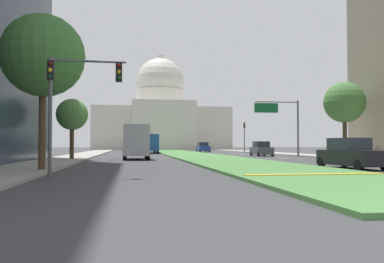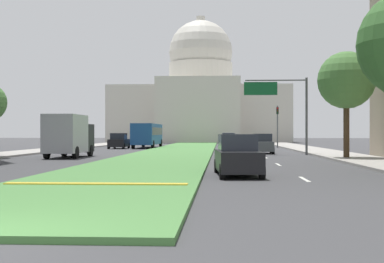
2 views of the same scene
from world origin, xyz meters
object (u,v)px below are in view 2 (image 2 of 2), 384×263
Objects in this scene: sedan_distant at (119,141)px; box_truck_delivery at (69,135)px; capitol_building at (201,101)px; sedan_far_horizon at (228,140)px; city_bus at (147,133)px; traffic_light_far_right at (278,121)px; street_tree_right_mid at (346,81)px; sedan_lead_stopped at (237,156)px; sedan_midblock at (263,144)px; overhead_guide_sign at (283,100)px.

box_truck_delivery is (0.53, -22.59, 0.83)m from sedan_distant.
capitol_building reaches higher than sedan_far_horizon.
city_bus reaches higher than sedan_far_horizon.
traffic_light_far_right reaches higher than sedan_far_horizon.
traffic_light_far_right is at bearing 3.16° from city_bus.
traffic_light_far_right is 28.97m from street_tree_right_mid.
box_truck_delivery is at bearing -110.57° from sedan_far_horizon.
box_truck_delivery is at bearing 175.12° from street_tree_right_mid.
sedan_lead_stopped is (-8.06, -14.70, -4.68)m from street_tree_right_mid.
capitol_building reaches higher than street_tree_right_mid.
street_tree_right_mid is at bearing -86.42° from traffic_light_far_right.
traffic_light_far_right reaches higher than box_truck_delivery.
sedan_midblock is 0.96× the size of sedan_far_horizon.
sedan_distant is (-18.97, -4.51, -2.47)m from traffic_light_far_right.
traffic_light_far_right is 8.91m from sedan_far_horizon.
sedan_distant is 0.99× the size of sedan_far_horizon.
capitol_building is 43.87m from city_bus.
overhead_guide_sign is at bearing 18.69° from box_truck_delivery.
traffic_light_far_right is at bearing 13.36° from sedan_distant.
overhead_guide_sign is 1.37× the size of sedan_lead_stopped.
capitol_building is at bearing 98.41° from overhead_guide_sign.
capitol_building is 70.00m from box_truck_delivery.
street_tree_right_mid is at bearing -77.44° from sedan_far_horizon.
traffic_light_far_right is 0.69× the size of street_tree_right_mid.
sedan_far_horizon is at bearing 102.56° from street_tree_right_mid.
sedan_far_horizon is at bearing 89.68° from sedan_lead_stopped.
city_bus is at bearing -96.51° from capitol_building.
street_tree_right_mid is 1.81× the size of sedan_midblock.
street_tree_right_mid is at bearing -63.80° from sedan_midblock.
traffic_light_far_right is 21.56m from overhead_guide_sign.
sedan_midblock is (7.92, -60.74, -7.49)m from capitol_building.
sedan_far_horizon is (0.27, 49.65, 0.01)m from sedan_lead_stopped.
street_tree_right_mid is 1.18× the size of box_truck_delivery.
sedan_distant is 4.72m from city_bus.
sedan_lead_stopped is at bearing -96.84° from sedan_midblock.
street_tree_right_mid reaches higher than overhead_guide_sign.
capitol_building is at bearing 83.49° from city_bus.
traffic_light_far_right is 1.09× the size of sedan_lead_stopped.
sedan_distant is 0.67× the size of box_truck_delivery.
street_tree_right_mid reaches higher than sedan_midblock.
box_truck_delivery is (-18.44, -27.10, -1.64)m from traffic_light_far_right.
box_truck_delivery is (-16.68, -5.64, -2.96)m from overhead_guide_sign.
street_tree_right_mid reaches higher than sedan_distant.
street_tree_right_mid reaches higher than box_truck_delivery.
box_truck_delivery is (-20.25, 1.73, -3.85)m from street_tree_right_mid.
traffic_light_far_right is at bearing -45.66° from sedan_far_horizon.
traffic_light_far_right is 0.81× the size of box_truck_delivery.
sedan_distant is at bearing 91.34° from box_truck_delivery.
box_truck_delivery is at bearing -95.12° from city_bus.
sedan_lead_stopped is 1.10× the size of sedan_distant.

